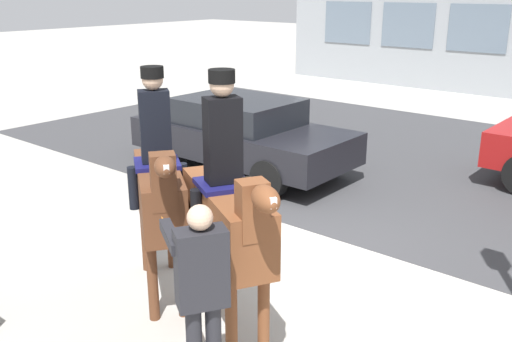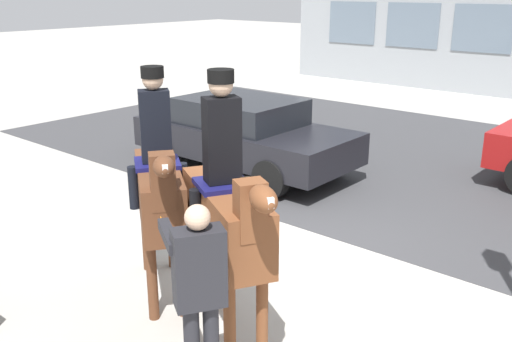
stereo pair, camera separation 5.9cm
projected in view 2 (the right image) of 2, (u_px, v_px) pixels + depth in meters
name	position (u px, v px, depth m)	size (l,w,h in m)	color
ground_plane	(300.00, 247.00, 7.66)	(80.00, 80.00, 0.00)	#9E9B93
road_surface	(443.00, 166.00, 11.11)	(18.73, 8.50, 0.01)	#38383A
mounted_horse_lead	(159.00, 187.00, 6.15)	(1.74, 1.40, 2.55)	#59331E
mounted_horse_companion	(227.00, 212.00, 5.30)	(1.83, 1.21, 2.64)	brown
pedestrian_bystander	(198.00, 291.00, 4.47)	(0.91, 0.47, 1.79)	#232328
street_car_near_lane	(244.00, 133.00, 10.65)	(4.23, 1.92, 1.37)	black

